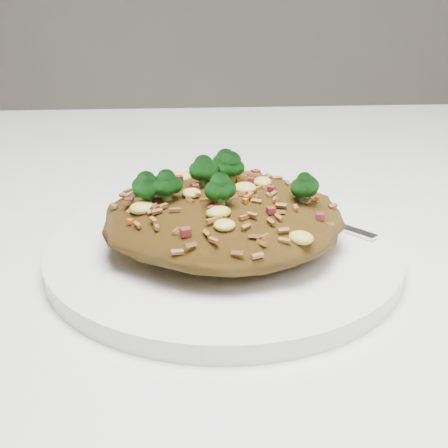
{
  "coord_description": "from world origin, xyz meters",
  "views": [
    {
      "loc": [
        0.04,
        -0.49,
        0.96
      ],
      "look_at": [
        0.07,
        -0.08,
        0.78
      ],
      "focal_mm": 50.0,
      "sensor_mm": 36.0,
      "label": 1
    }
  ],
  "objects": [
    {
      "name": "fork",
      "position": [
        0.13,
        -0.03,
        0.77
      ],
      "size": [
        0.12,
        0.13,
        0.0
      ],
      "rotation": [
        0.0,
        0.0,
        -0.81
      ],
      "color": "silver",
      "rests_on": "plate"
    },
    {
      "name": "plate",
      "position": [
        0.07,
        -0.08,
        0.76
      ],
      "size": [
        0.26,
        0.26,
        0.01
      ],
      "primitive_type": "cylinder",
      "color": "white",
      "rests_on": "dining_table"
    },
    {
      "name": "fried_rice",
      "position": [
        0.07,
        -0.08,
        0.79
      ],
      "size": [
        0.17,
        0.16,
        0.06
      ],
      "color": "brown",
      "rests_on": "plate"
    },
    {
      "name": "dining_table",
      "position": [
        0.0,
        0.0,
        0.66
      ],
      "size": [
        1.2,
        0.8,
        0.75
      ],
      "color": "white",
      "rests_on": "ground"
    }
  ]
}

